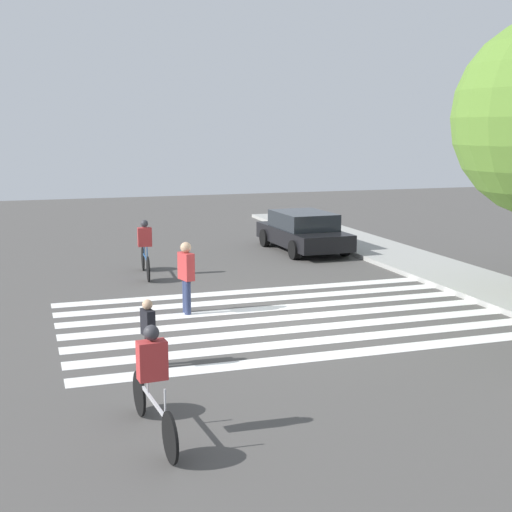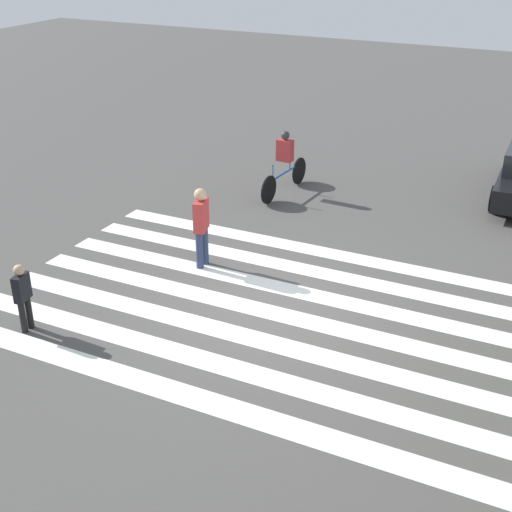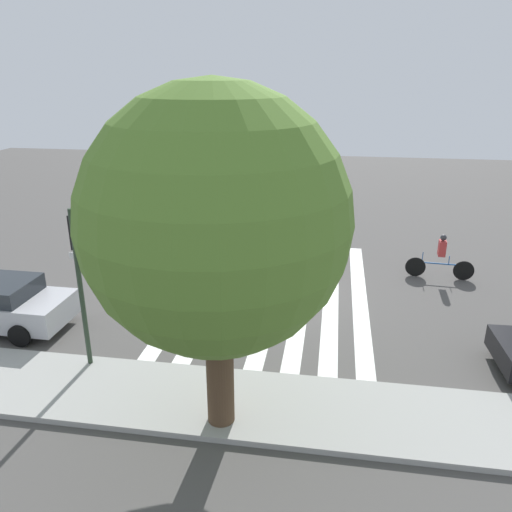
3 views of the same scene
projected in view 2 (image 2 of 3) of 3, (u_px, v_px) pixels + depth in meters
ground_plane at (267, 311)px, 13.06m from camera, size 60.00×60.00×0.00m
crosswalk_stripes at (267, 311)px, 13.06m from camera, size 6.13×10.00×0.01m
pedestrian_adult_tall_backpack at (201, 223)px, 14.33m from camera, size 0.51×0.32×1.69m
pedestrian_adult_yellow_jacket at (23, 294)px, 12.18m from camera, size 0.38×0.23×1.27m
cyclist_near_curb at (285, 161)px, 18.17m from camera, size 2.38×0.42×1.66m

